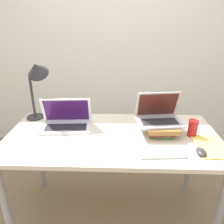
{
  "coord_description": "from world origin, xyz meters",
  "views": [
    {
      "loc": [
        0.04,
        -1.0,
        1.54
      ],
      "look_at": [
        -0.0,
        0.38,
        0.96
      ],
      "focal_mm": 35.0,
      "sensor_mm": 36.0,
      "label": 1
    }
  ],
  "objects": [
    {
      "name": "desk",
      "position": [
        0.0,
        0.38,
        0.69
      ],
      "size": [
        1.52,
        0.76,
        0.78
      ],
      "color": "beige",
      "rests_on": "ground_plane"
    },
    {
      "name": "desk_lamp",
      "position": [
        -0.59,
        0.62,
        1.15
      ],
      "size": [
        0.23,
        0.2,
        0.51
      ],
      "color": "#28282D",
      "rests_on": "desk"
    },
    {
      "name": "laptop_left",
      "position": [
        -0.36,
        0.5,
        0.82
      ],
      "size": [
        0.39,
        0.25,
        0.23
      ],
      "color": "silver",
      "rests_on": "desk"
    },
    {
      "name": "notepad",
      "position": [
        0.65,
        0.24,
        0.78
      ],
      "size": [
        0.2,
        0.29,
        0.01
      ],
      "color": "#EFE066",
      "rests_on": "desk"
    },
    {
      "name": "book_stack",
      "position": [
        0.35,
        0.43,
        0.82
      ],
      "size": [
        0.23,
        0.27,
        0.08
      ],
      "color": "#33753D",
      "rests_on": "desk"
    },
    {
      "name": "laptop_on_books",
      "position": [
        0.33,
        0.45,
        0.9
      ],
      "size": [
        0.34,
        0.26,
        0.22
      ],
      "color": "#B2B2B7",
      "rests_on": "book_stack"
    },
    {
      "name": "soda_can",
      "position": [
        0.57,
        0.39,
        0.84
      ],
      "size": [
        0.07,
        0.07,
        0.12
      ],
      "color": "red",
      "rests_on": "desk"
    },
    {
      "name": "wall_back",
      "position": [
        0.0,
        1.68,
        1.35
      ],
      "size": [
        8.0,
        0.05,
        2.7
      ],
      "color": "silver",
      "rests_on": "ground_plane"
    },
    {
      "name": "wireless_keyboard",
      "position": [
        0.32,
        0.15,
        0.78
      ],
      "size": [
        0.29,
        0.14,
        0.01
      ],
      "color": "silver",
      "rests_on": "desk"
    },
    {
      "name": "mouse",
      "position": [
        0.56,
        0.15,
        0.79
      ],
      "size": [
        0.06,
        0.1,
        0.03
      ],
      "color": "#2D2D2D",
      "rests_on": "desk"
    }
  ]
}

